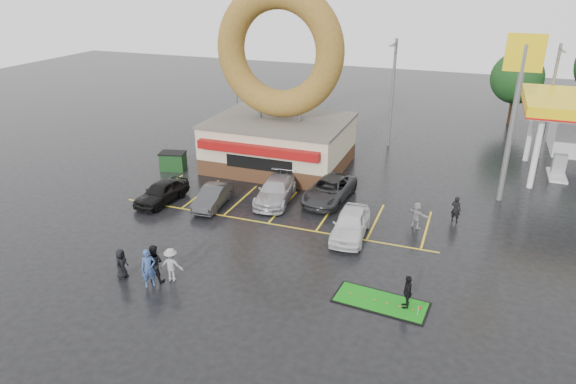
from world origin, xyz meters
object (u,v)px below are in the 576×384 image
(car_black, at_px, (162,192))
(person_cameraman, at_px, (407,292))
(person_blue, at_px, (149,268))
(car_white, at_px, (351,224))
(streetlight_mid, at_px, (392,91))
(dumpster, at_px, (173,162))
(car_dgrey, at_px, (213,197))
(car_silver, at_px, (276,190))
(streetlight_left, at_px, (235,81))
(streetlight_right, at_px, (550,100))
(putting_green, at_px, (381,302))
(donut_shop, at_px, (279,109))
(shell_sign, at_px, (519,89))
(car_grey, at_px, (329,190))

(car_black, relative_size, person_cameraman, 2.55)
(person_blue, bearing_deg, car_white, 3.28)
(streetlight_mid, height_order, person_blue, streetlight_mid)
(dumpster, bearing_deg, car_dgrey, -52.87)
(streetlight_mid, relative_size, car_silver, 1.77)
(streetlight_left, bearing_deg, streetlight_right, 4.40)
(streetlight_left, distance_m, dumpster, 11.39)
(car_dgrey, xyz_separation_m, putting_green, (12.15, -6.65, -0.62))
(donut_shop, bearing_deg, dumpster, -153.19)
(streetlight_right, xyz_separation_m, putting_green, (-8.10, -24.13, -4.75))
(person_blue, height_order, putting_green, person_blue)
(streetlight_right, relative_size, car_black, 2.12)
(donut_shop, relative_size, car_silver, 2.66)
(car_silver, height_order, car_white, car_white)
(streetlight_right, xyz_separation_m, car_white, (-11.00, -18.35, -4.01))
(car_black, relative_size, putting_green, 0.96)
(shell_sign, xyz_separation_m, streetlight_mid, (-9.00, 8.92, -2.60))
(streetlight_mid, bearing_deg, car_white, -86.70)
(car_white, bearing_deg, putting_green, -67.09)
(car_dgrey, relative_size, car_silver, 0.78)
(dumpster, bearing_deg, putting_green, -46.22)
(streetlight_left, relative_size, streetlight_right, 1.00)
(car_dgrey, relative_size, person_cameraman, 2.39)
(car_white, relative_size, dumpster, 2.52)
(person_blue, xyz_separation_m, dumpster, (-7.52, 14.03, -0.32))
(streetlight_mid, height_order, car_dgrey, streetlight_mid)
(donut_shop, height_order, streetlight_left, donut_shop)
(streetlight_right, relative_size, person_cameraman, 5.42)
(person_blue, bearing_deg, car_black, 76.27)
(streetlight_right, relative_size, car_silver, 1.77)
(donut_shop, distance_m, shell_sign, 16.29)
(donut_shop, distance_m, streetlight_left, 9.87)
(shell_sign, height_order, car_silver, shell_sign)
(streetlight_left, bearing_deg, car_dgrey, -69.61)
(car_black, relative_size, car_grey, 0.80)
(streetlight_left, distance_m, car_white, 22.55)
(car_white, bearing_deg, streetlight_mid, 89.55)
(streetlight_left, bearing_deg, streetlight_mid, 4.09)
(car_white, height_order, putting_green, car_white)
(dumpster, bearing_deg, streetlight_left, 74.83)
(streetlight_mid, distance_m, putting_green, 23.94)
(shell_sign, distance_m, streetlight_right, 10.68)
(car_silver, distance_m, dumpster, 9.82)
(putting_green, bearing_deg, dumpster, 147.60)
(streetlight_right, distance_m, person_cameraman, 25.40)
(donut_shop, xyz_separation_m, car_grey, (5.45, -4.97, -3.73))
(car_black, xyz_separation_m, car_white, (12.67, -0.28, 0.05))
(car_black, distance_m, person_blue, 9.89)
(donut_shop, distance_m, car_dgrey, 9.43)
(streetlight_left, xyz_separation_m, streetlight_mid, (14.00, 1.00, 0.00))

